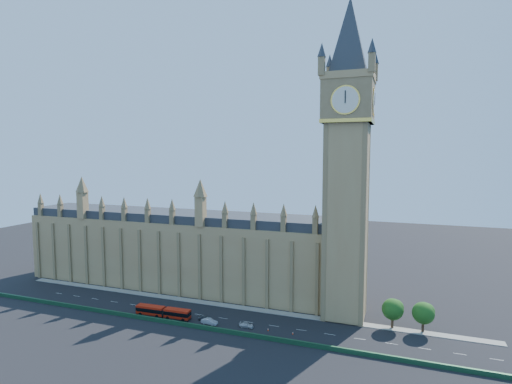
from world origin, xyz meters
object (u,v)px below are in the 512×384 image
(car_silver, at_px, (209,321))
(car_grey, at_px, (205,318))
(car_white, at_px, (246,325))
(red_bus, at_px, (163,312))

(car_silver, bearing_deg, car_grey, 55.60)
(car_grey, xyz_separation_m, car_white, (13.25, -0.33, -0.11))
(car_grey, distance_m, car_silver, 3.05)
(car_grey, bearing_deg, car_silver, -132.48)
(car_silver, distance_m, car_white, 11.00)
(car_white, bearing_deg, car_silver, 97.51)
(red_bus, xyz_separation_m, car_white, (26.39, 1.75, -0.98))
(car_grey, bearing_deg, red_bus, 95.66)
(red_bus, height_order, car_grey, red_bus)
(car_grey, relative_size, car_white, 1.01)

